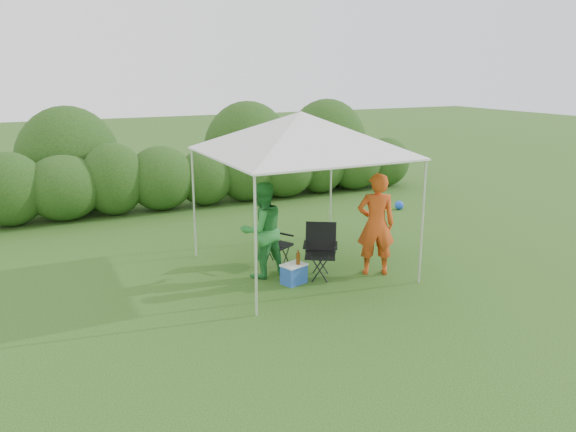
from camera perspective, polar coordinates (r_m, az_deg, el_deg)
name	(u,v)px	position (r m, az deg, el deg)	size (l,w,h in m)	color
ground	(313,277)	(9.86, 2.59, -6.25)	(70.00, 70.00, 0.00)	#345E1D
hedge	(205,175)	(14.99, -8.45, 4.17)	(13.15, 1.53, 1.80)	#274B17
canopy	(301,133)	(9.71, 1.33, 8.42)	(3.10, 3.10, 2.83)	silver
chair_right	(321,247)	(9.77, 3.32, -3.15)	(0.73, 0.72, 0.94)	black
chair_left	(274,239)	(10.41, -1.43, -2.38)	(0.64, 0.62, 0.83)	black
man	(376,224)	(9.87, 8.92, -0.84)	(0.66, 0.43, 1.82)	#CD4517
woman	(262,230)	(9.68, -2.63, -1.42)	(0.81, 0.63, 1.68)	#2C8739
cooler	(294,274)	(9.54, 0.60, -5.87)	(0.48, 0.40, 0.34)	#244FA5
bottle	(298,257)	(9.43, 1.04, -4.20)	(0.07, 0.07, 0.26)	#592D0C
lawn_toy	(389,204)	(14.76, 10.25, 1.20)	(0.57, 0.47, 0.28)	yellow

